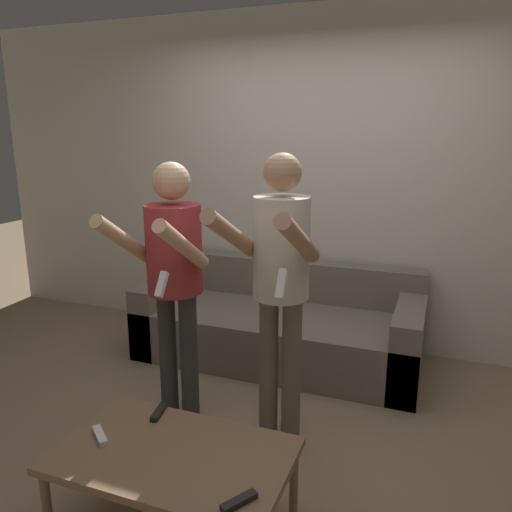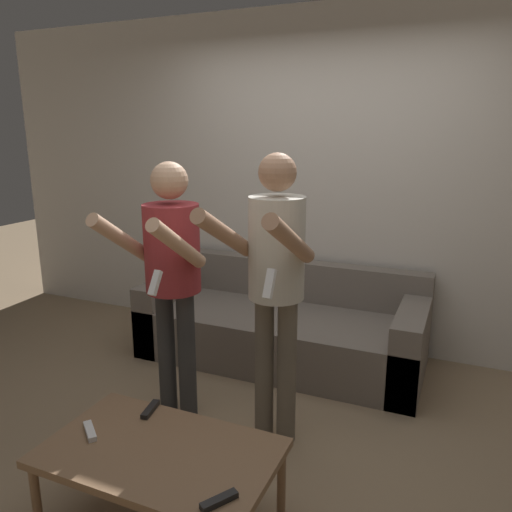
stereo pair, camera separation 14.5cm
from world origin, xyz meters
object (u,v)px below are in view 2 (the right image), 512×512
(person_standing_right, at_px, (275,271))
(remote_near, at_px, (219,500))
(couch, at_px, (282,327))
(person_standing_left, at_px, (171,264))
(coffee_table, at_px, (160,457))
(remote_mid, at_px, (90,431))
(remote_far, at_px, (150,409))

(person_standing_right, xyz_separation_m, remote_near, (0.19, -1.04, -0.59))
(couch, xyz_separation_m, person_standing_left, (-0.33, -1.03, 0.74))
(coffee_table, bearing_deg, remote_mid, -175.52)
(person_standing_left, relative_size, remote_near, 10.93)
(person_standing_left, xyz_separation_m, remote_mid, (0.11, -0.89, -0.56))
(couch, distance_m, remote_far, 1.68)
(person_standing_left, bearing_deg, person_standing_right, -0.58)
(person_standing_left, distance_m, remote_mid, 1.06)
(coffee_table, bearing_deg, couch, 94.12)
(coffee_table, height_order, remote_far, remote_far)
(remote_near, bearing_deg, person_standing_left, 129.18)
(remote_near, height_order, remote_far, same)
(coffee_table, xyz_separation_m, remote_far, (-0.21, 0.23, 0.05))
(couch, xyz_separation_m, remote_far, (-0.07, -1.66, 0.19))
(person_standing_right, height_order, coffee_table, person_standing_right)
(couch, bearing_deg, coffee_table, -85.88)
(couch, distance_m, person_standing_right, 1.34)
(remote_far, bearing_deg, remote_mid, -119.20)
(coffee_table, bearing_deg, remote_near, -25.45)
(person_standing_right, bearing_deg, person_standing_left, 179.42)
(person_standing_left, xyz_separation_m, remote_near, (0.85, -1.05, -0.56))
(remote_mid, bearing_deg, remote_near, -11.82)
(remote_near, xyz_separation_m, remote_far, (-0.60, 0.42, 0.00))
(remote_near, distance_m, remote_mid, 0.76)
(remote_near, xyz_separation_m, remote_mid, (-0.74, 0.16, 0.00))
(remote_far, bearing_deg, couch, 87.44)
(person_standing_left, bearing_deg, remote_far, -67.78)
(person_standing_right, relative_size, remote_mid, 11.95)
(person_standing_right, bearing_deg, remote_far, -123.09)
(person_standing_left, relative_size, remote_mid, 11.51)
(remote_near, bearing_deg, coffee_table, 154.55)
(coffee_table, distance_m, remote_near, 0.43)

